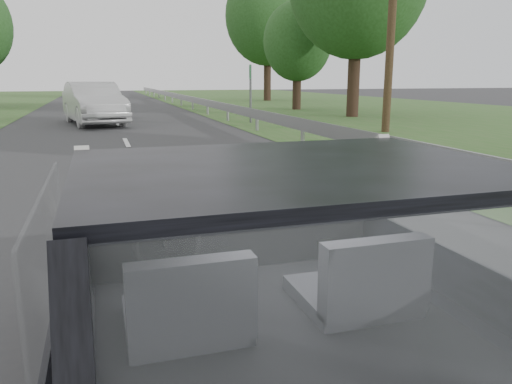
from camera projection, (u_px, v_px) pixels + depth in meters
subject_car at (259, 294)px, 2.45m from camera, size 1.80×4.00×1.45m
dashboard at (228, 233)px, 3.01m from camera, size 1.58×0.45×0.30m
driver_seat at (188, 300)px, 2.03m from camera, size 0.50×0.72×0.42m
passenger_seat at (362, 277)px, 2.27m from camera, size 0.50×0.72×0.42m
steering_wheel at (167, 243)px, 2.60m from camera, size 0.36×0.36×0.04m
cat at (253, 193)px, 2.99m from camera, size 0.62×0.32×0.26m
guardrail at (299, 124)px, 13.04m from camera, size 0.05×90.00×0.32m
other_car at (94, 103)px, 19.02m from camera, size 2.77×5.15×1.61m
highway_sign at (251, 94)px, 19.60m from camera, size 0.39×0.88×2.25m
utility_pole at (393, 4)px, 15.58m from camera, size 0.33×0.33×7.99m
tree_1 at (357, 9)px, 21.91m from camera, size 7.75×7.75×9.36m
tree_2 at (297, 57)px, 27.46m from camera, size 4.32×4.32×5.71m
tree_3 at (268, 36)px, 37.77m from camera, size 8.23×8.23×9.66m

